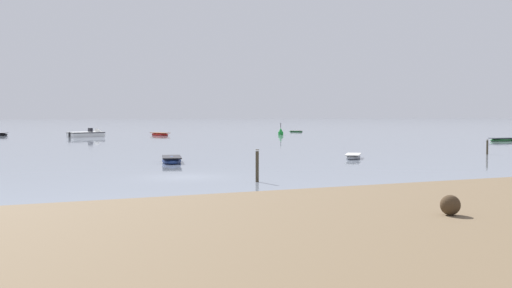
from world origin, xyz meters
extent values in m
plane|color=gray|center=(0.00, 0.00, 0.00)|extent=(800.00, 800.00, 0.00)
sphere|color=#402F1E|center=(3.94, -18.42, 0.52)|extent=(0.72, 0.72, 0.72)
ellipsoid|color=#23602D|center=(54.89, 28.57, 0.14)|extent=(4.11, 1.55, 0.64)
cube|color=#33383F|center=(54.89, 28.57, 0.42)|extent=(3.79, 1.51, 0.09)
cube|color=#33383F|center=(54.89, 28.57, 0.32)|extent=(0.31, 1.26, 0.06)
ellipsoid|color=gray|center=(17.78, 8.79, 0.12)|extent=(3.05, 3.46, 0.55)
cube|color=silver|center=(17.78, 8.79, 0.36)|extent=(2.86, 3.23, 0.07)
cube|color=silver|center=(17.78, 8.79, 0.27)|extent=(0.98, 0.82, 0.05)
ellipsoid|color=red|center=(18.73, 70.12, 0.15)|extent=(2.90, 4.55, 0.68)
cube|color=brown|center=(18.73, 70.12, 0.44)|extent=(2.75, 4.22, 0.09)
cube|color=brown|center=(18.73, 70.12, 0.34)|extent=(1.34, 0.72, 0.07)
cube|color=white|center=(5.88, 68.20, 0.27)|extent=(6.01, 4.05, 1.09)
cone|color=white|center=(8.61, 69.18, 0.27)|extent=(2.37, 2.65, 2.19)
cube|color=black|center=(5.94, 68.23, 0.68)|extent=(6.14, 4.13, 0.12)
cube|color=black|center=(6.68, 68.49, 1.12)|extent=(0.70, 0.85, 0.61)
cube|color=black|center=(3.32, 67.29, 0.44)|extent=(0.47, 0.53, 0.78)
ellipsoid|color=#23602D|center=(49.79, 78.50, 0.10)|extent=(2.60, 2.94, 0.46)
cube|color=silver|center=(49.79, 78.50, 0.30)|extent=(2.44, 2.75, 0.06)
cube|color=silver|center=(49.79, 78.50, 0.23)|extent=(0.83, 0.70, 0.05)
ellipsoid|color=navy|center=(2.67, 10.87, 0.15)|extent=(2.52, 4.46, 0.67)
cube|color=black|center=(2.67, 10.87, 0.43)|extent=(2.41, 4.13, 0.09)
cube|color=black|center=(2.67, 10.87, 0.33)|extent=(1.33, 0.61, 0.07)
cylinder|color=#198C2D|center=(39.11, 64.30, 0.17)|extent=(0.90, 0.90, 0.70)
cone|color=#198C2D|center=(39.11, 64.30, 0.87)|extent=(0.72, 0.72, 0.70)
cylinder|color=black|center=(39.11, 64.30, 1.67)|extent=(0.10, 0.10, 0.90)
cylinder|color=#3B3323|center=(2.91, -4.30, 0.80)|extent=(0.18, 0.18, 1.99)
cylinder|color=silver|center=(2.91, -4.30, 1.74)|extent=(0.22, 0.22, 0.08)
cylinder|color=#3B3323|center=(31.93, 8.12, 0.63)|extent=(0.18, 0.18, 1.57)
cylinder|color=silver|center=(31.93, 8.12, 1.35)|extent=(0.22, 0.22, 0.08)
camera|label=1|loc=(-11.61, -35.81, 3.76)|focal=44.46mm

